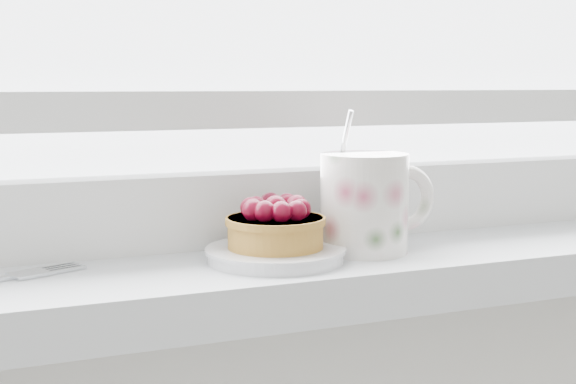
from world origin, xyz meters
TOP-DOWN VIEW (x-y plane):
  - saucer at (0.00, 1.88)m, footprint 0.12×0.12m
  - raspberry_tart at (0.00, 1.88)m, footprint 0.09×0.09m
  - floral_mug at (0.10, 1.88)m, footprint 0.12×0.08m

SIDE VIEW (x-z plane):
  - saucer at x=0.00m, z-range 0.94..0.95m
  - raspberry_tart at x=0.00m, z-range 0.95..1.00m
  - floral_mug at x=0.10m, z-range 0.92..1.05m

